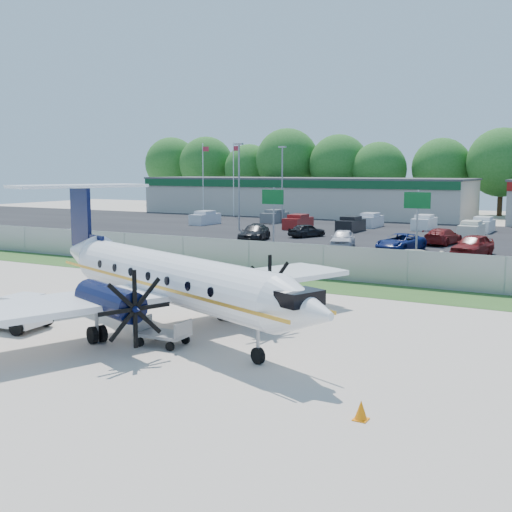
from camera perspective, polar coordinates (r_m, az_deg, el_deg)
The scene contains 27 objects.
ground at distance 25.72m, azimuth -6.60°, elevation -6.65°, with size 170.00×170.00×0.00m, color beige.
grass_verge at distance 35.91m, azimuth 4.69°, elevation -2.51°, with size 170.00×4.00×0.02m, color #2D561E.
access_road at distance 42.29m, azimuth 8.65°, elevation -1.02°, with size 170.00×8.00×0.02m, color black.
parking_lot at distance 62.24m, azimuth 15.51°, elevation 1.56°, with size 170.00×32.00×0.02m, color black.
perimeter_fence at distance 37.55m, azimuth 5.98°, elevation -0.54°, with size 120.00×0.06×1.99m.
building_west at distance 90.86m, azimuth 4.09°, elevation 5.32°, with size 46.40×12.40×5.24m.
sign_left at distance 48.74m, azimuth 1.53°, elevation 4.46°, with size 1.80×0.26×5.00m.
sign_mid at distance 44.70m, azimuth 14.13°, elevation 3.94°, with size 1.80×0.26×5.00m.
flagpole_west at distance 90.60m, azimuth -4.70°, elevation 7.21°, with size 1.06×0.12×10.00m.
flagpole_east at distance 87.91m, azimuth -1.97°, elevation 7.22°, with size 1.06×0.12×10.00m.
light_pole_nw at distance 67.72m, azimuth -1.52°, elevation 6.74°, with size 0.90×0.35×9.09m.
light_pole_sw at distance 76.48m, azimuth 2.34°, elevation 6.84°, with size 0.90×0.35×9.09m.
tree_line at distance 95.50m, azimuth 20.42°, elevation 3.39°, with size 112.00×6.00×14.00m, color #1F5D1B, non-canonical shape.
aircraft at distance 25.39m, azimuth -7.99°, elevation -1.84°, with size 18.27×17.77×5.64m.
pushback_tug at distance 27.48m, azimuth -20.60°, elevation -4.73°, with size 2.76×2.11×1.41m.
baggage_cart_near at distance 23.68m, azimuth -8.29°, elevation -6.81°, with size 1.92×1.22×0.97m.
cone_nose at distance 17.02m, azimuth 9.32°, elevation -13.41°, with size 0.37×0.37×0.52m.
cone_starboard_wing at distance 28.16m, azimuth 4.76°, elevation -4.91°, with size 0.32×0.32×0.46m.
road_car_west at distance 54.17m, azimuth -15.71°, elevation 0.67°, with size 1.67×4.78×1.57m, color black.
road_car_mid at distance 42.45m, azimuth 13.24°, elevation -1.12°, with size 1.79×4.40×1.28m, color beige.
parked_car_a at distance 57.64m, azimuth -0.14°, elevation 1.36°, with size 2.03×4.99×1.45m, color black.
parked_car_b at distance 53.05m, azimuth 7.69°, elevation 0.74°, with size 1.77×4.41×1.50m, color silver.
parked_car_c at distance 51.51m, azimuth 12.70°, elevation 0.42°, with size 2.30×4.99×1.39m, color navy.
parked_car_d at distance 49.95m, azimuth 18.66°, elevation -0.02°, with size 1.93×4.79×1.63m, color maroon.
parked_car_f at distance 60.89m, azimuth 4.53°, elevation 1.67°, with size 1.53×3.81×1.30m, color black.
parked_car_g at distance 56.94m, azimuth 16.24°, elevation 0.97°, with size 1.98×4.87×1.41m, color maroon.
far_parking_rows at distance 67.09m, azimuth 16.53°, elevation 1.94°, with size 56.00×10.00×1.60m, color gray, non-canonical shape.
Camera 1 is at (14.67, -20.16, 6.34)m, focal length 45.00 mm.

